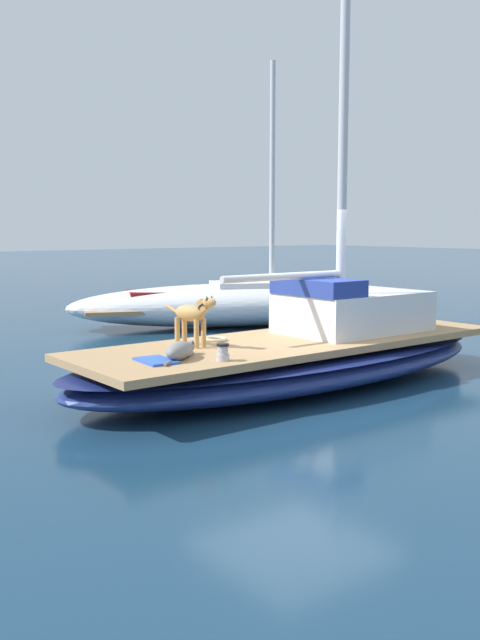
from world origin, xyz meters
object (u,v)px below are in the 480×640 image
Objects in this scene: deck_winch at (223,353)px; dog_tan at (193,315)px; dog_grey at (180,350)px; moored_boat_port_side at (239,303)px; sailboat_main at (295,361)px; deck_towel at (156,361)px; coiled_rope at (216,339)px.

dog_tan is at bearing 164.65° from deck_winch.
deck_winch is (1.07, -0.29, -0.32)m from dog_tan.
moored_boat_port_side reaches higher than dog_grey.
dog_grey is at bearing -81.88° from sailboat_main.
sailboat_main is 2.52m from deck_towel.
dog_grey is 3.86× the size of deck_winch.
coiled_rope is 6.31m from moored_boat_port_side.
deck_towel is at bearing -44.81° from moored_boat_port_side.
dog_tan is 1.15× the size of dog_grey.
dog_grey is 1.45m from coiled_rope.
sailboat_main is 7.75× the size of dog_tan.
coiled_rope is at bearing -40.69° from moored_boat_port_side.
dog_tan is (-0.35, -1.53, 0.75)m from sailboat_main.
dog_grey is 2.50× the size of coiled_rope.
dog_grey reaches higher than deck_winch.
deck_winch is at bearing -68.38° from sailboat_main.
deck_towel is (0.85, -1.49, -0.01)m from coiled_rope.
deck_winch is at bearing 57.15° from deck_towel.
deck_winch is (0.72, -1.82, 0.42)m from sailboat_main.
dog_tan is at bearing 136.32° from dog_grey.
dog_grey is 1.45× the size of deck_towel.
deck_winch is at bearing 38.64° from dog_grey.
moored_boat_port_side is at bearing 135.19° from deck_towel.
deck_winch reaches higher than coiled_rope.
moored_boat_port_side is at bearing 140.85° from deck_winch.
deck_winch is at bearing -32.75° from coiled_rope.
dog_tan reaches higher than coiled_rope.
dog_grey is (0.31, -2.15, 0.43)m from sailboat_main.
coiled_rope is 1.72m from deck_towel.
coiled_rope is at bearing -119.45° from sailboat_main.
coiled_rope reaches higher than sailboat_main.
sailboat_main is 8.94× the size of dog_grey.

